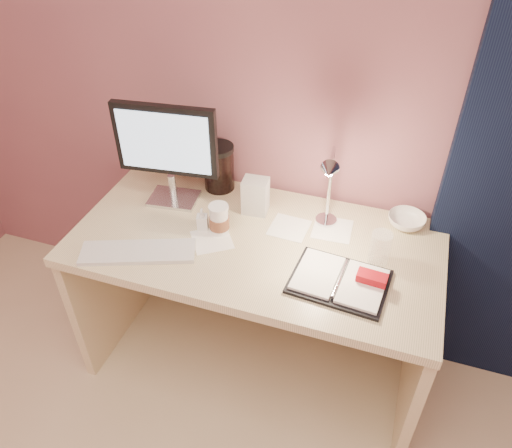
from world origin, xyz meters
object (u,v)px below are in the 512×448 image
(planner, at_px, (342,280))
(desk_lamp, at_px, (323,187))
(keyboard, at_px, (138,252))
(dark_jar, at_px, (219,169))
(desk, at_px, (261,270))
(clear_cup, at_px, (380,248))
(monitor, at_px, (167,146))
(bowl, at_px, (406,221))
(product_box, at_px, (255,196))
(coffee_cup, at_px, (219,220))
(lotion_bottle, at_px, (202,219))

(planner, bearing_deg, desk_lamp, 125.38)
(keyboard, height_order, planner, planner)
(dark_jar, bearing_deg, planner, -33.52)
(desk, xyz_separation_m, clear_cup, (0.46, -0.05, 0.29))
(monitor, xyz_separation_m, bowl, (0.94, 0.14, -0.24))
(desk, height_order, dark_jar, dark_jar)
(product_box, bearing_deg, desk_lamp, -18.34)
(product_box, bearing_deg, bowl, 5.05)
(coffee_cup, bearing_deg, lotion_bottle, -179.29)
(planner, relative_size, lotion_bottle, 3.74)
(keyboard, bearing_deg, coffee_cup, 20.98)
(keyboard, xyz_separation_m, planner, (0.74, 0.09, 0.00))
(desk_lamp, bearing_deg, monitor, 171.42)
(keyboard, distance_m, dark_jar, 0.52)
(desk, distance_m, product_box, 0.32)
(coffee_cup, xyz_separation_m, bowl, (0.68, 0.27, -0.04))
(keyboard, distance_m, product_box, 0.51)
(coffee_cup, bearing_deg, desk_lamp, 15.79)
(desk, relative_size, lotion_bottle, 15.19)
(clear_cup, height_order, bowl, clear_cup)
(desk, relative_size, bowl, 9.61)
(product_box, bearing_deg, lotion_bottle, -137.06)
(bowl, height_order, desk_lamp, desk_lamp)
(monitor, distance_m, coffee_cup, 0.36)
(keyboard, height_order, bowl, bowl)
(planner, height_order, desk_lamp, desk_lamp)
(lotion_bottle, distance_m, dark_jar, 0.29)
(keyboard, relative_size, coffee_cup, 3.32)
(monitor, bearing_deg, bowl, 1.50)
(keyboard, xyz_separation_m, desk_lamp, (0.61, 0.32, 0.22))
(lotion_bottle, bearing_deg, planner, -11.98)
(desk_lamp, bearing_deg, desk, -178.05)
(coffee_cup, xyz_separation_m, dark_jar, (-0.11, 0.29, 0.03))
(coffee_cup, xyz_separation_m, desk_lamp, (0.37, 0.10, 0.17))
(monitor, bearing_deg, dark_jar, 38.72)
(clear_cup, bearing_deg, coffee_cup, -177.48)
(monitor, xyz_separation_m, keyboard, (0.02, -0.35, -0.25))
(product_box, bearing_deg, planner, -39.97)
(lotion_bottle, xyz_separation_m, dark_jar, (-0.04, 0.29, 0.04))
(clear_cup, bearing_deg, lotion_bottle, -177.67)
(planner, xyz_separation_m, desk_lamp, (-0.14, 0.23, 0.21))
(monitor, distance_m, bowl, 0.98)
(dark_jar, bearing_deg, lotion_bottle, -81.39)
(desk, relative_size, desk_lamp, 3.88)
(planner, xyz_separation_m, clear_cup, (0.10, 0.15, 0.05))
(clear_cup, relative_size, bowl, 0.88)
(bowl, height_order, dark_jar, dark_jar)
(clear_cup, bearing_deg, keyboard, -164.09)
(planner, distance_m, bowl, 0.43)
(desk, bearing_deg, keyboard, -143.20)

